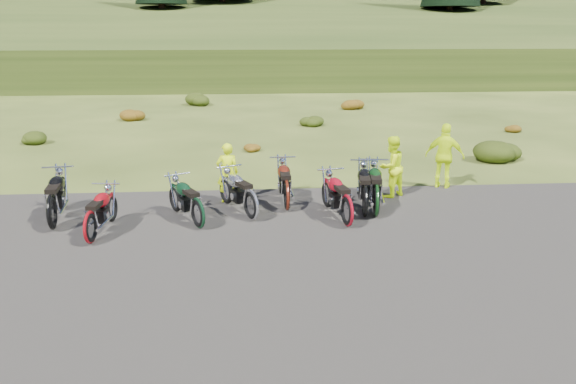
{
  "coord_description": "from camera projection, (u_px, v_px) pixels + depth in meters",
  "views": [
    {
      "loc": [
        -0.49,
        -11.56,
        4.6
      ],
      "look_at": [
        0.4,
        0.53,
        0.97
      ],
      "focal_mm": 35.0,
      "sensor_mm": 36.0,
      "label": 1
    }
  ],
  "objects": [
    {
      "name": "hill_plateau",
      "position": [
        248.0,
        47.0,
        117.48
      ],
      "size": [
        300.0,
        90.0,
        9.17
      ],
      "primitive_type": "cube",
      "color": "#263612",
      "rests_on": "ground"
    },
    {
      "name": "person_middle",
      "position": [
        228.0,
        174.0,
        14.87
      ],
      "size": [
        0.61,
        0.43,
        1.6
      ],
      "primitive_type": "imported",
      "rotation": [
        0.0,
        0.0,
        3.22
      ],
      "color": "#CEED0C",
      "rests_on": "ground"
    },
    {
      "name": "person_right_a",
      "position": [
        391.0,
        168.0,
        15.33
      ],
      "size": [
        1.03,
        0.98,
        1.68
      ],
      "primitive_type": "imported",
      "rotation": [
        0.0,
        0.0,
        3.72
      ],
      "color": "#CEED0C",
      "rests_on": "ground"
    },
    {
      "name": "ground",
      "position": [
        272.0,
        241.0,
        12.4
      ],
      "size": [
        300.0,
        300.0,
        0.0
      ],
      "primitive_type": "plane",
      "color": "#324115",
      "rests_on": "ground"
    },
    {
      "name": "person_right_b",
      "position": [
        445.0,
        157.0,
        16.15
      ],
      "size": [
        1.19,
        0.92,
        1.88
      ],
      "primitive_type": "imported",
      "rotation": [
        0.0,
        0.0,
        2.66
      ],
      "color": "#CEED0C",
      "rests_on": "ground"
    },
    {
      "name": "motorcycle_5",
      "position": [
        365.0,
        217.0,
        13.92
      ],
      "size": [
        1.09,
        2.34,
        1.18
      ],
      "primitive_type": null,
      "rotation": [
        0.0,
        0.0,
        1.42
      ],
      "color": "black",
      "rests_on": "ground"
    },
    {
      "name": "motorcycle_7",
      "position": [
        376.0,
        217.0,
        13.93
      ],
      "size": [
        1.11,
        2.37,
        1.19
      ],
      "primitive_type": null,
      "rotation": [
        0.0,
        0.0,
        1.41
      ],
      "color": "black",
      "rests_on": "ground"
    },
    {
      "name": "hill_slope",
      "position": [
        251.0,
        69.0,
        60.16
      ],
      "size": [
        300.0,
        45.97,
        9.37
      ],
      "primitive_type": null,
      "rotation": [
        0.14,
        0.0,
        0.0
      ],
      "color": "#263612",
      "rests_on": "ground"
    },
    {
      "name": "shrub_4",
      "position": [
        250.0,
        145.0,
        21.09
      ],
      "size": [
        0.77,
        0.77,
        0.45
      ],
      "primitive_type": "ellipsoid",
      "color": "brown",
      "rests_on": "ground"
    },
    {
      "name": "shrub_6",
      "position": [
        351.0,
        102.0,
        31.58
      ],
      "size": [
        1.3,
        1.3,
        0.77
      ],
      "primitive_type": "ellipsoid",
      "color": "brown",
      "rests_on": "ground"
    },
    {
      "name": "motorcycle_4",
      "position": [
        287.0,
        211.0,
        14.42
      ],
      "size": [
        0.78,
        2.21,
        1.15
      ],
      "primitive_type": null,
      "rotation": [
        0.0,
        0.0,
        1.59
      ],
      "color": "#51180D",
      "rests_on": "ground"
    },
    {
      "name": "shrub_2",
      "position": [
        131.0,
        113.0,
        27.71
      ],
      "size": [
        1.3,
        1.3,
        0.77
      ],
      "primitive_type": "ellipsoid",
      "color": "brown",
      "rests_on": "ground"
    },
    {
      "name": "shrub_3",
      "position": [
        199.0,
        98.0,
        32.96
      ],
      "size": [
        1.56,
        1.56,
        0.92
      ],
      "primitive_type": "ellipsoid",
      "color": "black",
      "rests_on": "ground"
    },
    {
      "name": "motorcycle_0",
      "position": [
        54.0,
        230.0,
        13.07
      ],
      "size": [
        1.09,
        2.41,
        1.22
      ],
      "primitive_type": null,
      "rotation": [
        0.0,
        0.0,
        1.71
      ],
      "color": "black",
      "rests_on": "ground"
    },
    {
      "name": "shrub_7",
      "position": [
        499.0,
        148.0,
        19.63
      ],
      "size": [
        1.56,
        1.56,
        0.92
      ],
      "primitive_type": "ellipsoid",
      "color": "black",
      "rests_on": "ground"
    },
    {
      "name": "shrub_8",
      "position": [
        510.0,
        127.0,
        24.96
      ],
      "size": [
        0.77,
        0.77,
        0.45
      ],
      "primitive_type": "ellipsoid",
      "color": "brown",
      "rests_on": "ground"
    },
    {
      "name": "shrub_1",
      "position": [
        32.0,
        136.0,
        22.47
      ],
      "size": [
        1.03,
        1.03,
        0.61
      ],
      "primitive_type": "ellipsoid",
      "color": "black",
      "rests_on": "ground"
    },
    {
      "name": "gravel_pad",
      "position": [
        277.0,
        281.0,
        10.49
      ],
      "size": [
        20.0,
        12.0,
        0.04
      ],
      "primitive_type": "cube",
      "color": "black",
      "rests_on": "ground"
    },
    {
      "name": "motorcycle_1",
      "position": [
        92.0,
        244.0,
        12.24
      ],
      "size": [
        0.89,
        2.09,
        1.06
      ],
      "primitive_type": null,
      "rotation": [
        0.0,
        0.0,
        1.46
      ],
      "color": "maroon",
      "rests_on": "ground"
    },
    {
      "name": "shrub_5",
      "position": [
        311.0,
        120.0,
        26.34
      ],
      "size": [
        1.03,
        1.03,
        0.61
      ],
      "primitive_type": "ellipsoid",
      "color": "black",
      "rests_on": "ground"
    },
    {
      "name": "motorcycle_3",
      "position": [
        251.0,
        221.0,
        13.7
      ],
      "size": [
        1.6,
        2.24,
        1.13
      ],
      "primitive_type": null,
      "rotation": [
        0.0,
        0.0,
        2.03
      ],
      "color": "#AFAEB3",
      "rests_on": "ground"
    },
    {
      "name": "motorcycle_2",
      "position": [
        199.0,
        229.0,
        13.14
      ],
      "size": [
        1.59,
        2.14,
        1.08
      ],
      "primitive_type": null,
      "rotation": [
        0.0,
        0.0,
        2.07
      ],
      "color": "black",
      "rests_on": "ground"
    },
    {
      "name": "motorcycle_6",
      "position": [
        346.0,
        227.0,
        13.26
      ],
      "size": [
        1.11,
        2.26,
        1.13
      ],
      "primitive_type": null,
      "rotation": [
        0.0,
        0.0,
        1.76
      ],
      "color": "maroon",
      "rests_on": "ground"
    }
  ]
}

